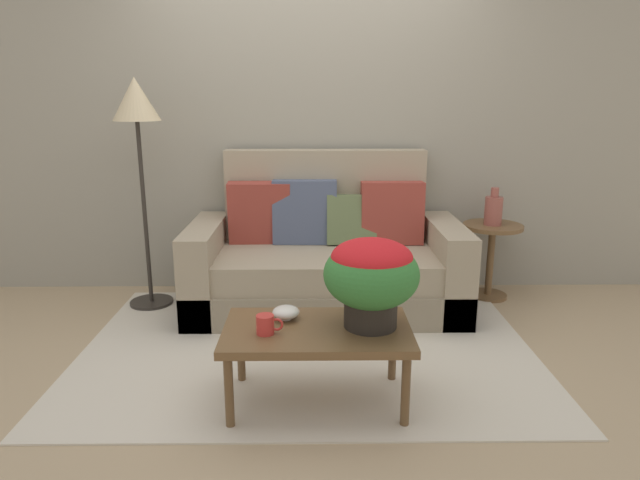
# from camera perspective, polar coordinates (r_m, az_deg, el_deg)

# --- Properties ---
(ground_plane) EXTENTS (14.00, 14.00, 0.00)m
(ground_plane) POSITION_cam_1_polar(r_m,az_deg,el_deg) (3.57, -1.26, -10.31)
(ground_plane) COLOR tan
(wall_back) EXTENTS (6.40, 0.12, 2.80)m
(wall_back) POSITION_cam_1_polar(r_m,az_deg,el_deg) (4.37, -1.21, 13.20)
(wall_back) COLOR gray
(wall_back) RESTS_ON ground
(area_rug) EXTENTS (2.71, 1.95, 0.01)m
(area_rug) POSITION_cam_1_polar(r_m,az_deg,el_deg) (3.49, -1.27, -10.84)
(area_rug) COLOR beige
(area_rug) RESTS_ON ground
(couch) EXTENTS (1.92, 0.92, 1.11)m
(couch) POSITION_cam_1_polar(r_m,az_deg,el_deg) (4.06, 0.62, -2.00)
(couch) COLOR gray
(couch) RESTS_ON ground
(coffee_table) EXTENTS (0.91, 0.54, 0.40)m
(coffee_table) POSITION_cam_1_polar(r_m,az_deg,el_deg) (2.78, -0.30, -9.73)
(coffee_table) COLOR brown
(coffee_table) RESTS_ON ground
(side_table) EXTENTS (0.44, 0.44, 0.57)m
(side_table) POSITION_cam_1_polar(r_m,az_deg,el_deg) (4.39, 17.03, -0.72)
(side_table) COLOR brown
(side_table) RESTS_ON ground
(floor_lamp) EXTENTS (0.32, 0.32, 1.62)m
(floor_lamp) POSITION_cam_1_polar(r_m,az_deg,el_deg) (4.08, -18.10, 11.37)
(floor_lamp) COLOR #2D2823
(floor_lamp) RESTS_ON ground
(potted_plant) EXTENTS (0.46, 0.46, 0.44)m
(potted_plant) POSITION_cam_1_polar(r_m,az_deg,el_deg) (2.69, 5.25, -3.45)
(potted_plant) COLOR black
(potted_plant) RESTS_ON coffee_table
(coffee_mug) EXTENTS (0.13, 0.09, 0.09)m
(coffee_mug) POSITION_cam_1_polar(r_m,az_deg,el_deg) (2.69, -5.52, -8.56)
(coffee_mug) COLOR red
(coffee_mug) RESTS_ON coffee_table
(snack_bowl) EXTENTS (0.14, 0.14, 0.07)m
(snack_bowl) POSITION_cam_1_polar(r_m,az_deg,el_deg) (2.85, -3.49, -7.35)
(snack_bowl) COLOR silver
(snack_bowl) RESTS_ON coffee_table
(table_vase) EXTENTS (0.13, 0.13, 0.28)m
(table_vase) POSITION_cam_1_polar(r_m,az_deg,el_deg) (4.31, 17.24, 2.96)
(table_vase) COLOR #934C42
(table_vase) RESTS_ON side_table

